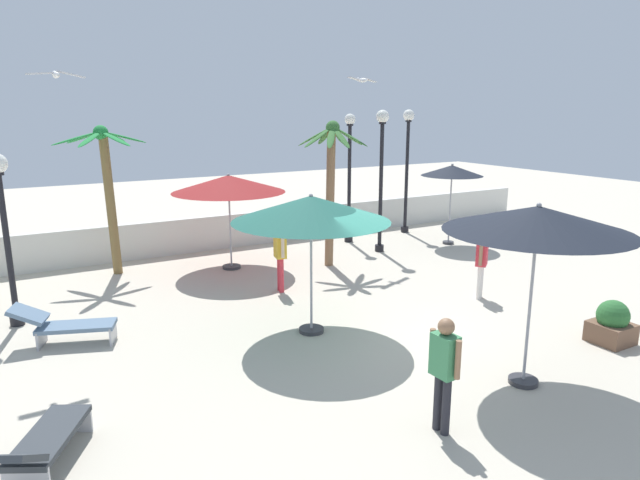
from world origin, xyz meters
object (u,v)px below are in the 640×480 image
Objects in this scene: guest_0 at (444,364)px; seagull_0 at (362,80)px; lamp_post_3 at (4,216)px; lamp_post_2 at (381,163)px; guest_1 at (482,259)px; patio_umbrella_1 at (311,209)px; guest_2 at (280,251)px; lamp_post_1 at (349,166)px; lamp_post_0 at (407,155)px; patio_umbrella_3 at (229,184)px; lounge_chair_0 at (40,443)px; palm_tree_2 at (331,172)px; palm_tree_0 at (107,178)px; lounge_chair_1 at (64,324)px; planter at (612,324)px; patio_umbrella_0 at (452,171)px; seagull_1 at (56,74)px; patio_umbrella_2 at (538,220)px.

seagull_0 is at bearing 62.95° from guest_0.
guest_0 is (4.97, -7.41, -1.30)m from lamp_post_3.
lamp_post_2 is 5.24m from guest_1.
patio_umbrella_1 reaches higher than guest_2.
lamp_post_1 reaches higher than patio_umbrella_1.
patio_umbrella_3 is at bearing -169.43° from lamp_post_0.
lounge_chair_0 is (-5.34, -7.44, -1.99)m from patio_umbrella_3.
palm_tree_0 is at bearing 158.62° from palm_tree_2.
lounge_chair_1 is 2.26× the size of planter.
seagull_0 is at bearing 20.82° from palm_tree_2.
palm_tree_0 is at bearing 169.47° from patio_umbrella_0.
lamp_post_0 is at bearing 53.92° from guest_0.
seagull_1 is (1.09, -1.37, 2.68)m from lamp_post_3.
patio_umbrella_2 is at bearing -44.63° from lamp_post_3.
guest_1 is (-3.05, -6.71, -1.84)m from lamp_post_0.
lamp_post_2 reaches higher than planter.
lamp_post_0 reaches higher than lamp_post_3.
patio_umbrella_2 is 1.76× the size of guest_2.
lamp_post_0 is 13.03m from lounge_chair_1.
palm_tree_0 is 2.09× the size of lounge_chair_0.
palm_tree_2 is at bearing -132.54° from lamp_post_1.
palm_tree_0 is at bearing 103.70° from guest_0.
guest_2 reaches higher than guest_1.
guest_2 is 7.30m from planter.
patio_umbrella_2 reaches higher than lounge_chair_0.
lamp_post_1 is 10.23m from seagull_1.
patio_umbrella_2 is at bearing -106.63° from lamp_post_1.
guest_0 is at bearing -56.12° from lamp_post_3.
lamp_post_2 is at bearing 24.72° from guest_2.
palm_tree_0 reaches higher than patio_umbrella_3.
guest_1 is at bearing -125.00° from patio_umbrella_0.
patio_umbrella_1 is at bearing -22.43° from lounge_chair_1.
seagull_0 reaches higher than patio_umbrella_1.
lamp_post_2 is (7.75, -1.58, 0.16)m from palm_tree_0.
patio_umbrella_1 is at bearing -33.25° from lamp_post_3.
patio_umbrella_2 is 8.89m from lamp_post_2.
patio_umbrella_2 is at bearing -97.00° from palm_tree_2.
patio_umbrella_0 is 0.65× the size of palm_tree_2.
palm_tree_2 reaches higher than guest_2.
lamp_post_3 is (-10.21, -1.32, -0.47)m from lamp_post_2.
guest_0 is 5.01m from planter.
guest_1 is at bearing 54.01° from patio_umbrella_2.
seagull_0 is 1.24× the size of seagull_1.
lamp_post_2 is (-2.46, -1.83, -0.03)m from lamp_post_0.
patio_umbrella_2 is 3.54× the size of planter.
seagull_0 is 8.68m from seagull_1.
guest_0 is (-7.70, -10.56, -1.80)m from lamp_post_0.
seagull_1 reaches higher than lamp_post_3.
patio_umbrella_3 is at bearing 173.61° from patio_umbrella_0.
palm_tree_0 is 1.12× the size of lamp_post_3.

